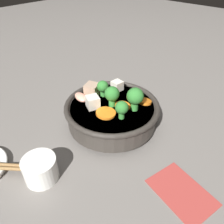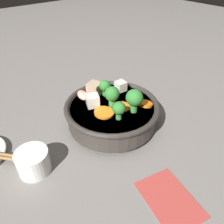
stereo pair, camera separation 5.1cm
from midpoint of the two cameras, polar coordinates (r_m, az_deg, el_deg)
ground_plane at (r=0.54m, az=2.74°, el=-3.34°), size 3.00×3.00×0.00m
stirfry_bowl at (r=0.51m, az=2.89°, el=0.22°), size 0.22×0.22×0.11m
tea_cup at (r=0.44m, az=-16.72°, el=-12.42°), size 0.06×0.06×0.05m
napkin at (r=0.42m, az=18.48°, el=-21.00°), size 0.13×0.10×0.00m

